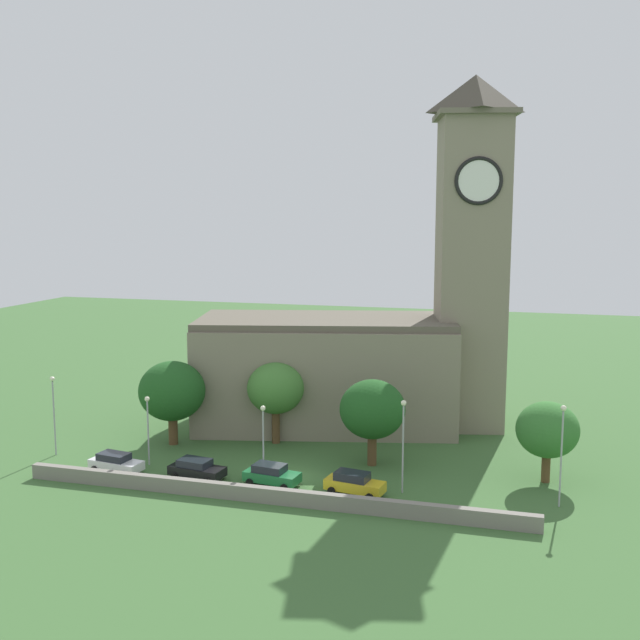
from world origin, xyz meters
TOP-DOWN VIEW (x-y plane):
  - ground_plane at (0.00, 15.00)m, footprint 200.00×200.00m
  - church at (3.10, 17.48)m, footprint 33.14×18.28m
  - quay_barrier at (0.00, -5.68)m, footprint 40.98×0.70m
  - car_white at (-14.66, -2.65)m, footprint 4.93×2.69m
  - car_black at (-7.30, -2.25)m, footprint 4.92×2.79m
  - car_green at (-0.77, -2.02)m, footprint 4.77×2.70m
  - car_yellow at (6.19, -2.19)m, footprint 4.94×2.72m
  - streetlamp_west_end at (-22.36, -0.09)m, footprint 0.44×0.44m
  - streetlamp_west_mid at (-12.81, -0.21)m, footprint 0.44×0.44m
  - streetlamp_central at (-2.09, -0.25)m, footprint 0.44×0.44m
  - streetlamp_east_mid at (9.81, -0.88)m, footprint 0.44×0.44m
  - streetlamp_east_end at (21.69, -0.51)m, footprint 0.44×0.44m
  - tree_by_tower at (6.15, 4.98)m, footprint 5.76×5.76m
  - tree_churchyard at (-4.08, 8.79)m, footprint 5.46×5.46m
  - tree_riverside_west at (20.80, 4.72)m, footprint 5.11×5.11m
  - tree_riverside_east at (-13.45, 5.77)m, footprint 6.32×6.32m

SIDE VIEW (x-z plane):
  - ground_plane at x=0.00m, z-range 0.00..0.00m
  - quay_barrier at x=0.00m, z-range 0.00..1.20m
  - car_white at x=-14.66m, z-range 0.01..1.64m
  - car_black at x=-7.30m, z-range 0.01..1.64m
  - car_green at x=-0.77m, z-range 0.01..1.73m
  - car_yellow at x=6.19m, z-range 0.01..1.79m
  - streetlamp_central at x=-2.09m, z-range 1.11..7.21m
  - streetlamp_west_mid at x=-12.81m, z-range 1.11..7.27m
  - tree_riverside_west at x=20.80m, z-range 1.04..7.79m
  - streetlamp_west_end at x=-22.36m, z-range 1.20..8.55m
  - streetlamp_east_mid at x=9.81m, z-range 1.21..8.74m
  - tree_by_tower at x=6.15m, z-range 1.19..8.84m
  - streetlamp_east_end at x=21.69m, z-range 1.23..9.10m
  - tree_riverside_east at x=-13.45m, z-range 1.16..9.24m
  - tree_churchyard at x=-4.08m, z-range 1.43..9.30m
  - church at x=3.10m, z-range -8.39..27.05m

